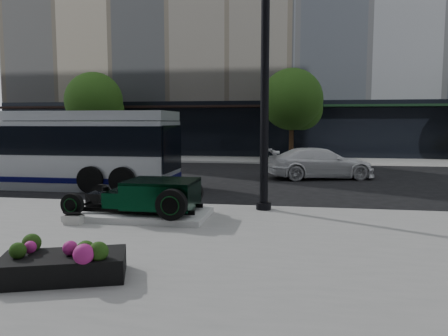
% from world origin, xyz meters
% --- Properties ---
extents(ground, '(120.00, 120.00, 0.00)m').
position_xyz_m(ground, '(0.00, 0.00, 0.00)').
color(ground, black).
rests_on(ground, ground).
extents(sidewalk_far, '(70.00, 4.00, 0.12)m').
position_xyz_m(sidewalk_far, '(0.00, 14.00, 0.06)').
color(sidewalk_far, gray).
rests_on(sidewalk_far, ground).
extents(street_trees, '(29.80, 3.80, 5.70)m').
position_xyz_m(street_trees, '(1.15, 13.07, 3.77)').
color(street_trees, black).
rests_on(street_trees, sidewalk_far).
extents(display_plinth, '(3.40, 1.80, 0.15)m').
position_xyz_m(display_plinth, '(-2.49, -4.02, 0.20)').
color(display_plinth, silver).
rests_on(display_plinth, sidewalk_near).
extents(hot_rod, '(3.22, 2.00, 0.81)m').
position_xyz_m(hot_rod, '(-2.16, -4.02, 0.70)').
color(hot_rod, black).
rests_on(hot_rod, display_plinth).
extents(info_plaque, '(0.42, 0.32, 0.31)m').
position_xyz_m(info_plaque, '(-3.80, -5.02, 0.24)').
color(info_plaque, silver).
rests_on(info_plaque, sidewalk_near).
extents(lamppost, '(0.42, 0.42, 7.57)m').
position_xyz_m(lamppost, '(0.49, -2.52, 3.62)').
color(lamppost, black).
rests_on(lamppost, sidewalk_near).
extents(flower_planter, '(2.05, 1.49, 0.60)m').
position_xyz_m(flower_planter, '(-2.12, -8.40, 0.34)').
color(flower_planter, black).
rests_on(flower_planter, sidewalk_near).
extents(transit_bus, '(12.12, 2.88, 2.92)m').
position_xyz_m(transit_bus, '(-9.23, 1.26, 1.49)').
color(transit_bus, '#B8BCC2').
rests_on(transit_bus, ground).
extents(white_sedan, '(5.08, 3.10, 1.38)m').
position_xyz_m(white_sedan, '(2.42, 5.49, 0.69)').
color(white_sedan, white).
rests_on(white_sedan, ground).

